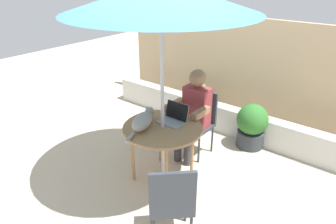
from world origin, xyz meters
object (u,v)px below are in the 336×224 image
laptop (174,116)px  potted_plant_near_fence (252,125)px  cat (143,121)px  chair_occupied (200,118)px  person_seated (194,110)px  chair_empty (171,200)px  patio_table (163,132)px  potted_plant_by_chair (197,97)px

laptop → potted_plant_near_fence: 1.34m
laptop → cat: bearing=-119.2°
chair_occupied → person_seated: bearing=-90.0°
chair_empty → potted_plant_near_fence: (-0.16, 2.08, -0.17)m
patio_table → chair_empty: chair_empty is taller
laptop → person_seated: bearing=92.5°
chair_empty → person_seated: size_ratio=0.72×
cat → potted_plant_by_chair: cat is taller
patio_table → person_seated: bearing=90.0°
person_seated → chair_empty: bearing=-63.2°
chair_empty → laptop: bearing=126.0°
chair_occupied → laptop: laptop is taller
potted_plant_near_fence → person_seated: bearing=-126.7°
person_seated → potted_plant_by_chair: person_seated is taller
chair_occupied → person_seated: 0.23m
laptop → potted_plant_by_chair: (-0.62, 1.47, -0.40)m
chair_occupied → laptop: size_ratio=2.93×
chair_empty → potted_plant_near_fence: bearing=94.4°
cat → potted_plant_by_chair: 1.91m
person_seated → potted_plant_near_fence: person_seated is taller
patio_table → potted_plant_by_chair: bearing=109.9°
laptop → potted_plant_by_chair: bearing=113.0°
chair_occupied → potted_plant_near_fence: bearing=46.3°
chair_empty → potted_plant_by_chair: 2.73m
chair_empty → potted_plant_near_fence: chair_empty is taller
person_seated → laptop: bearing=-87.5°
patio_table → potted_plant_near_fence: patio_table is taller
patio_table → laptop: size_ratio=3.07×
chair_empty → cat: size_ratio=1.40×
person_seated → chair_occupied: bearing=90.0°
laptop → cat: 0.39m
person_seated → cat: bearing=-102.3°
patio_table → cat: size_ratio=1.46×
person_seated → potted_plant_by_chair: (-0.60, 1.03, -0.31)m
laptop → patio_table: bearing=-95.6°
potted_plant_by_chair → patio_table: bearing=-70.1°
chair_empty → cat: cat is taller
cat → potted_plant_by_chair: size_ratio=0.95×
chair_empty → patio_table: bearing=133.6°
patio_table → cat: bearing=-140.3°
chair_occupied → chair_empty: size_ratio=1.00×
chair_empty → person_seated: (-0.69, 1.36, 0.17)m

